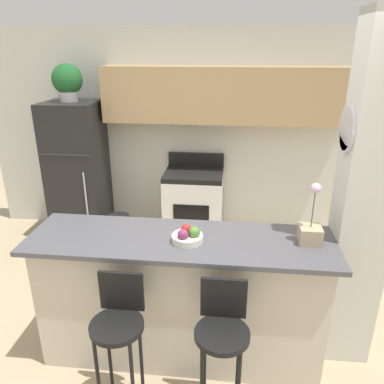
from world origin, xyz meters
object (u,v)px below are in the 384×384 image
(refrigerator, at_px, (78,172))
(fruit_bowl, at_px, (188,236))
(bar_stool_right, at_px, (222,334))
(orchid_vase, at_px, (310,230))
(potted_plant_on_fridge, at_px, (67,81))
(bar_stool_left, at_px, (119,326))
(stove_range, at_px, (194,206))
(trash_bin, at_px, (119,230))

(refrigerator, relative_size, fruit_bowl, 7.80)
(refrigerator, relative_size, bar_stool_right, 1.74)
(orchid_vase, bearing_deg, potted_plant_on_fridge, 142.92)
(bar_stool_left, bearing_deg, fruit_bowl, 50.01)
(bar_stool_right, bearing_deg, stove_range, 100.09)
(stove_range, relative_size, trash_bin, 2.82)
(bar_stool_right, distance_m, fruit_bowl, 0.68)
(potted_plant_on_fridge, height_order, orchid_vase, potted_plant_on_fridge)
(bar_stool_right, bearing_deg, fruit_bowl, 120.12)
(stove_range, bearing_deg, potted_plant_on_fridge, -179.14)
(fruit_bowl, bearing_deg, bar_stool_left, -129.99)
(orchid_vase, relative_size, trash_bin, 1.16)
(bar_stool_left, xyz_separation_m, fruit_bowl, (0.39, 0.46, 0.42))
(potted_plant_on_fridge, bearing_deg, bar_stool_left, -63.01)
(bar_stool_left, bearing_deg, trash_bin, 107.35)
(bar_stool_left, relative_size, bar_stool_right, 1.00)
(refrigerator, relative_size, potted_plant_on_fridge, 4.06)
(refrigerator, distance_m, potted_plant_on_fridge, 1.09)
(bar_stool_left, bearing_deg, bar_stool_right, 0.00)
(potted_plant_on_fridge, distance_m, trash_bin, 1.85)
(refrigerator, xyz_separation_m, orchid_vase, (2.46, -1.86, 0.28))
(stove_range, distance_m, potted_plant_on_fridge, 2.08)
(refrigerator, height_order, fruit_bowl, refrigerator)
(stove_range, xyz_separation_m, bar_stool_right, (0.43, -2.42, 0.20))
(stove_range, xyz_separation_m, bar_stool_left, (-0.23, -2.42, 0.20))
(orchid_vase, xyz_separation_m, fruit_bowl, (-0.85, -0.08, -0.06))
(potted_plant_on_fridge, bearing_deg, stove_range, 0.86)
(bar_stool_right, distance_m, trash_bin, 2.61)
(refrigerator, height_order, bar_stool_right, refrigerator)
(stove_range, bearing_deg, trash_bin, -165.88)
(orchid_vase, distance_m, fruit_bowl, 0.85)
(orchid_vase, relative_size, fruit_bowl, 2.00)
(stove_range, xyz_separation_m, fruit_bowl, (0.16, -1.96, 0.62))
(bar_stool_right, bearing_deg, trash_bin, 121.46)
(stove_range, distance_m, trash_bin, 0.98)
(stove_range, distance_m, bar_stool_right, 2.47)
(trash_bin, bearing_deg, bar_stool_left, -72.65)
(potted_plant_on_fridge, distance_m, orchid_vase, 3.18)
(refrigerator, bearing_deg, trash_bin, -21.09)
(potted_plant_on_fridge, height_order, fruit_bowl, potted_plant_on_fridge)
(refrigerator, height_order, stove_range, refrigerator)
(refrigerator, relative_size, trash_bin, 4.53)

